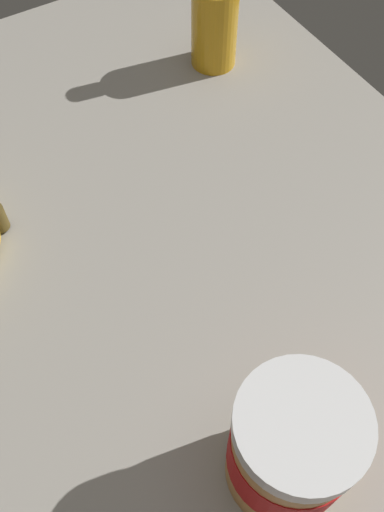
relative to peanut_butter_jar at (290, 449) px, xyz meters
The scene contains 3 objects.
ground_plane 23.43cm from the peanut_butter_jar, ahead, with size 98.84×78.44×3.62cm, color gray.
peanut_butter_jar is the anchor object (origin of this frame).
honey_bottle 53.10cm from the peanut_butter_jar, 26.23° to the right, with size 5.91×5.91×15.94cm.
Camera 1 is at (-28.19, 11.65, 50.35)cm, focal length 40.58 mm.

